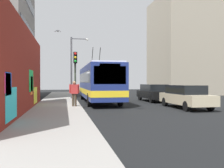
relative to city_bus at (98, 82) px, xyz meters
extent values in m
plane|color=black|center=(-3.35, 1.80, -1.80)|extent=(80.00, 80.00, 0.00)
cube|color=gray|center=(-3.35, 3.40, -1.73)|extent=(48.00, 3.20, 0.15)
cube|color=maroon|center=(-6.91, 5.15, 0.66)|extent=(14.87, 0.30, 4.93)
cube|color=blue|center=(-11.74, 4.99, -0.07)|extent=(0.96, 0.02, 0.86)
cube|color=orange|center=(-5.21, 4.99, -0.23)|extent=(0.92, 0.02, 1.16)
cube|color=#F2338C|center=(-11.84, 4.99, -0.04)|extent=(0.94, 0.02, 0.74)
cube|color=yellow|center=(-3.11, 4.99, -0.95)|extent=(1.89, 0.02, 1.16)
cube|color=green|center=(-5.39, 4.99, 0.07)|extent=(1.84, 0.02, 1.34)
cube|color=#33D8E5|center=(-11.20, 4.99, -0.86)|extent=(2.05, 0.02, 1.28)
cube|color=black|center=(7.09, 6.86, 2.60)|extent=(10.16, 0.04, 1.10)
cube|color=black|center=(7.09, 6.86, 5.80)|extent=(10.16, 0.04, 1.10)
cube|color=black|center=(7.09, 6.86, 9.00)|extent=(10.16, 0.04, 1.10)
cube|color=#9E937F|center=(12.33, -15.20, 5.26)|extent=(9.32, 9.58, 14.13)
cube|color=black|center=(12.33, -20.01, 2.60)|extent=(7.92, 0.04, 1.10)
cube|color=black|center=(12.33, -20.01, 5.80)|extent=(7.92, 0.04, 1.10)
cube|color=black|center=(12.33, -20.01, 9.00)|extent=(7.92, 0.04, 1.10)
cube|color=navy|center=(0.01, 0.00, -0.02)|extent=(11.32, 2.54, 2.67)
cube|color=silver|center=(0.01, 0.00, 1.38)|extent=(10.87, 2.34, 0.12)
cube|color=yellow|center=(0.01, 0.00, -0.80)|extent=(11.34, 2.56, 0.44)
cube|color=black|center=(-5.63, 0.00, 0.45)|extent=(0.04, 2.16, 1.20)
cube|color=black|center=(0.01, 0.00, 0.38)|extent=(10.41, 2.57, 0.86)
cube|color=orange|center=(-5.62, 0.00, 1.07)|extent=(0.06, 1.40, 0.28)
cylinder|color=black|center=(1.70, -0.35, 2.22)|extent=(1.43, 0.06, 2.00)
cylinder|color=black|center=(1.70, 0.35, 2.22)|extent=(1.43, 0.06, 2.00)
cylinder|color=black|center=(-3.62, -1.15, -1.30)|extent=(1.00, 0.28, 1.00)
cylinder|color=black|center=(-3.62, 1.15, -1.30)|extent=(1.00, 0.28, 1.00)
cylinder|color=black|center=(3.63, -1.15, -1.30)|extent=(1.00, 0.28, 1.00)
cylinder|color=black|center=(3.63, 1.15, -1.30)|extent=(1.00, 0.28, 1.00)
cube|color=#C6B793|center=(-6.01, -5.20, -1.15)|extent=(4.94, 1.82, 0.66)
cube|color=black|center=(-5.92, -5.20, -0.52)|extent=(2.97, 1.64, 0.60)
cylinder|color=black|center=(-7.65, -6.01, -1.48)|extent=(0.64, 0.22, 0.64)
cylinder|color=black|center=(-7.65, -4.39, -1.48)|extent=(0.64, 0.22, 0.64)
cylinder|color=black|center=(-4.38, -6.01, -1.48)|extent=(0.64, 0.22, 0.64)
cylinder|color=black|center=(-4.38, -4.39, -1.48)|extent=(0.64, 0.22, 0.64)
cube|color=black|center=(0.01, -5.20, -1.15)|extent=(4.87, 1.87, 0.66)
cube|color=black|center=(0.11, -5.20, -0.52)|extent=(2.92, 1.68, 0.60)
cylinder|color=black|center=(-1.59, -6.03, -1.48)|extent=(0.64, 0.22, 0.64)
cylinder|color=black|center=(-1.59, -4.37, -1.48)|extent=(0.64, 0.22, 0.64)
cylinder|color=black|center=(1.62, -6.03, -1.48)|extent=(0.64, 0.22, 0.64)
cylinder|color=black|center=(1.62, -4.37, -1.48)|extent=(0.64, 0.22, 0.64)
cylinder|color=#3F3326|center=(-4.61, 2.20, -1.23)|extent=(0.14, 0.14, 0.85)
cylinder|color=#3F3326|center=(-4.61, 2.37, -1.23)|extent=(0.14, 0.14, 0.85)
cube|color=#BF3333|center=(-4.61, 2.28, -0.49)|extent=(0.22, 0.49, 0.64)
cylinder|color=#BF3333|center=(-4.61, 1.99, -0.46)|extent=(0.09, 0.09, 0.60)
cylinder|color=#BF3333|center=(-4.61, 2.58, -0.46)|extent=(0.09, 0.09, 0.60)
sphere|color=#936B4C|center=(-4.61, 2.28, -0.06)|extent=(0.23, 0.23, 0.23)
cylinder|color=#2D382D|center=(-2.91, 2.15, 0.30)|extent=(0.14, 0.14, 3.91)
cube|color=black|center=(-3.13, 2.15, 1.81)|extent=(0.20, 0.28, 0.84)
sphere|color=red|center=(-3.24, 2.15, 2.09)|extent=(0.18, 0.18, 0.18)
sphere|color=yellow|center=(-3.24, 2.15, 1.81)|extent=(0.18, 0.18, 0.18)
sphere|color=green|center=(-3.24, 2.15, 1.53)|extent=(0.18, 0.18, 0.18)
cylinder|color=#4C4C51|center=(3.67, 2.25, 1.45)|extent=(0.18, 0.18, 6.21)
cylinder|color=#4C4C51|center=(3.67, 1.45, 4.40)|extent=(0.10, 1.60, 0.10)
ellipsoid|color=silver|center=(3.67, 0.65, 4.35)|extent=(0.44, 0.28, 0.20)
ellipsoid|color=slate|center=(0.52, 3.50, 4.45)|extent=(0.32, 0.14, 0.12)
cube|color=slate|center=(0.52, 3.36, 4.48)|extent=(0.20, 0.26, 0.15)
cube|color=slate|center=(0.52, 3.64, 4.48)|extent=(0.20, 0.26, 0.15)
camera|label=1|loc=(-21.35, 2.95, 0.00)|focal=39.04mm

